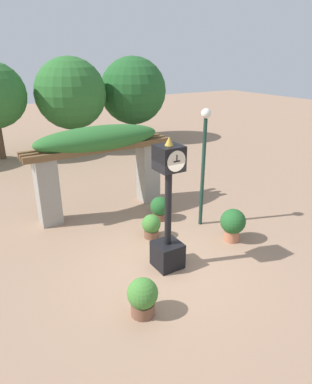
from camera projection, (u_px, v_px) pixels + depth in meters
name	position (u px, v px, depth m)	size (l,w,h in m)	color
ground_plane	(164.00, 265.00, 7.86)	(60.00, 60.00, 0.00)	#9E7A60
pedestal_clock	(168.00, 215.00, 7.36)	(0.59, 0.59, 3.00)	black
pergola	(100.00, 151.00, 9.92)	(4.41, 1.17, 2.61)	gray
potted_plant_near_left	(143.00, 296.00, 6.23)	(0.57, 0.57, 0.76)	brown
potted_plant_near_right	(233.00, 223.00, 8.71)	(0.65, 0.65, 0.88)	#B26B4C
potted_plant_far_left	(151.00, 226.00, 8.94)	(0.50, 0.50, 0.64)	brown
potted_plant_far_right	(160.00, 208.00, 9.91)	(0.56, 0.56, 0.70)	brown
lamp_post	(204.00, 153.00, 8.98)	(0.26, 0.26, 3.24)	#19382D
tree_line	(54.00, 96.00, 16.23)	(13.67, 3.87, 4.45)	brown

